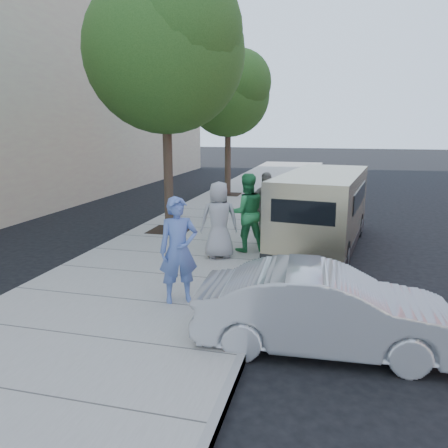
{
  "coord_description": "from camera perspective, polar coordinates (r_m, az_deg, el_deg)",
  "views": [
    {
      "loc": [
        2.59,
        -10.0,
        3.32
      ],
      "look_at": [
        0.16,
        -0.43,
        1.1
      ],
      "focal_mm": 35.0,
      "sensor_mm": 36.0,
      "label": 1
    }
  ],
  "objects": [
    {
      "name": "sidewalk",
      "position": [
        11.11,
        -5.28,
        -4.37
      ],
      "size": [
        5.0,
        60.0,
        0.15
      ],
      "primitive_type": "cube",
      "color": "gray",
      "rests_on": "ground"
    },
    {
      "name": "curb_face",
      "position": [
        10.57,
        7.34,
        -5.3
      ],
      "size": [
        0.12,
        60.0,
        0.16
      ],
      "primitive_type": "cube",
      "color": "gray",
      "rests_on": "ground"
    },
    {
      "name": "tree_near",
      "position": [
        13.5,
        -7.56,
        22.07
      ],
      "size": [
        4.62,
        4.6,
        7.53
      ],
      "color": "black",
      "rests_on": "sidewalk"
    },
    {
      "name": "parking_meter",
      "position": [
        10.94,
        6.93,
        1.32
      ],
      "size": [
        0.31,
        0.21,
        1.43
      ],
      "rotation": [
        0.0,
        0.0,
        -0.43
      ],
      "color": "gray",
      "rests_on": "sidewalk"
    },
    {
      "name": "tree_far",
      "position": [
        20.64,
        0.65,
        17.01
      ],
      "size": [
        3.92,
        3.8,
        6.49
      ],
      "color": "black",
      "rests_on": "sidewalk"
    },
    {
      "name": "person_officer",
      "position": [
        7.95,
        -5.96,
        -3.42
      ],
      "size": [
        0.85,
        0.75,
        1.95
      ],
      "primitive_type": "imported",
      "rotation": [
        0.0,
        0.0,
        0.51
      ],
      "color": "#546EB4",
      "rests_on": "sidewalk"
    },
    {
      "name": "van",
      "position": [
        12.36,
        12.74,
        2.05
      ],
      "size": [
        2.58,
        5.83,
        2.09
      ],
      "rotation": [
        0.0,
        0.0,
        -0.14
      ],
      "color": "#BDB287",
      "rests_on": "ground"
    },
    {
      "name": "sedan",
      "position": [
        6.82,
        13.07,
        -10.8
      ],
      "size": [
        3.95,
        1.58,
        1.28
      ],
      "primitive_type": "imported",
      "rotation": [
        0.0,
        0.0,
        1.63
      ],
      "color": "#ADB0B4",
      "rests_on": "ground"
    },
    {
      "name": "ground",
      "position": [
        10.85,
        -0.27,
        -5.15
      ],
      "size": [
        120.0,
        120.0,
        0.0
      ],
      "primitive_type": "plane",
      "color": "black",
      "rests_on": "ground"
    },
    {
      "name": "person_striped_polo",
      "position": [
        11.91,
        5.61,
        2.05
      ],
      "size": [
        1.25,
        0.87,
        1.97
      ],
      "primitive_type": "imported",
      "rotation": [
        0.0,
        0.0,
        3.51
      ],
      "color": "slate",
      "rests_on": "sidewalk"
    },
    {
      "name": "person_green_shirt",
      "position": [
        11.19,
        2.94,
        1.5
      ],
      "size": [
        1.21,
        1.11,
        2.01
      ],
      "primitive_type": "imported",
      "rotation": [
        0.0,
        0.0,
        3.59
      ],
      "color": "#2D8C4A",
      "rests_on": "sidewalk"
    },
    {
      "name": "person_gray_shirt",
      "position": [
        10.6,
        -0.65,
        0.53
      ],
      "size": [
        1.06,
        0.86,
        1.88
      ],
      "primitive_type": "imported",
      "rotation": [
        0.0,
        0.0,
        3.47
      ],
      "color": "#99989B",
      "rests_on": "sidewalk"
    }
  ]
}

